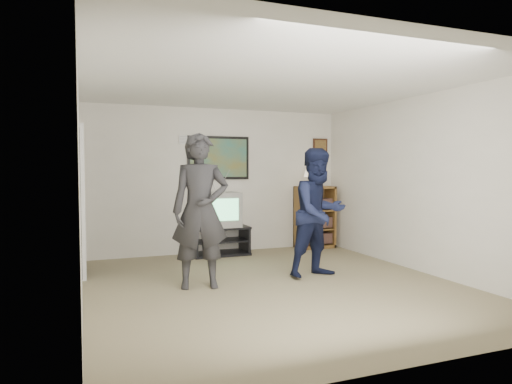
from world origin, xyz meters
TOP-DOWN VIEW (x-y plane):
  - room_shell at (0.00, 0.35)m, footprint 4.51×5.00m
  - media_stand at (-0.06, 2.23)m, footprint 0.97×0.55m
  - crt_television at (-0.09, 2.23)m, footprint 0.69×0.59m
  - bookshelf at (1.79, 2.28)m, footprint 0.69×0.40m
  - table_lamp at (1.65, 2.24)m, footprint 0.21×0.21m
  - person_tall at (-0.88, 0.28)m, footprint 0.76×0.57m
  - person_short at (0.76, 0.26)m, footprint 0.95×0.80m
  - controller_left at (-0.84, 0.50)m, footprint 0.06×0.12m
  - controller_right at (0.76, 0.52)m, footprint 0.07×0.12m
  - poster at (0.00, 2.48)m, footprint 1.10×0.03m
  - air_vent at (-0.55, 2.48)m, footprint 0.28×0.02m
  - small_picture at (2.00, 2.48)m, footprint 0.30×0.03m
  - doorway at (-2.23, 1.60)m, footprint 0.03×0.85m

SIDE VIEW (x-z plane):
  - media_stand at x=-0.06m, z-range 0.00..0.48m
  - bookshelf at x=1.79m, z-range 0.00..1.14m
  - crt_television at x=-0.09m, z-range 0.48..1.06m
  - person_short at x=0.76m, z-range 0.00..1.74m
  - person_tall at x=-0.88m, z-range 0.00..1.90m
  - doorway at x=-2.23m, z-range 0.00..2.00m
  - controller_right at x=0.76m, z-range 1.13..1.16m
  - room_shell at x=0.00m, z-range 0.00..2.50m
  - controller_left at x=-0.84m, z-range 1.26..1.29m
  - table_lamp at x=1.65m, z-range 1.14..1.47m
  - poster at x=0.00m, z-range 1.27..2.02m
  - small_picture at x=2.00m, z-range 1.73..2.03m
  - air_vent at x=-0.55m, z-range 1.88..2.02m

